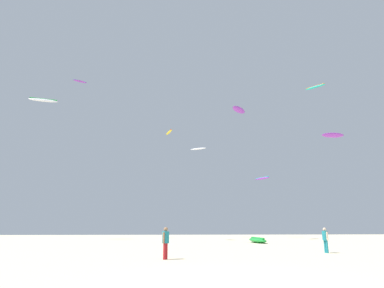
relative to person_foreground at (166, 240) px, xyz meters
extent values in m
plane|color=beige|center=(2.13, -6.71, -0.93)|extent=(120.00, 120.00, 0.00)
cylinder|color=#B21E23|center=(0.04, 0.08, -0.54)|extent=(0.15, 0.15, 0.78)
cylinder|color=#B21E23|center=(-0.04, -0.08, -0.54)|extent=(0.15, 0.15, 0.78)
cylinder|color=teal|center=(0.00, 0.00, 0.15)|extent=(0.36, 0.36, 0.59)
cylinder|color=#936B4C|center=(0.10, 0.19, 0.13)|extent=(0.10, 0.10, 0.54)
cylinder|color=#936B4C|center=(-0.10, -0.19, 0.13)|extent=(0.10, 0.10, 0.54)
sphere|color=#936B4C|center=(0.00, 0.00, 0.56)|extent=(0.21, 0.21, 0.21)
cylinder|color=teal|center=(10.14, 3.38, -0.54)|extent=(0.14, 0.14, 0.77)
cylinder|color=teal|center=(10.10, 3.55, -0.54)|extent=(0.14, 0.14, 0.77)
cylinder|color=teal|center=(10.12, 3.47, 0.13)|extent=(0.35, 0.35, 0.58)
cylinder|color=beige|center=(10.16, 3.27, 0.11)|extent=(0.10, 0.10, 0.53)
cylinder|color=beige|center=(10.08, 3.67, 0.11)|extent=(0.10, 0.10, 0.53)
sphere|color=beige|center=(10.12, 3.47, 0.53)|extent=(0.21, 0.21, 0.21)
ellipsoid|color=green|center=(9.42, 17.20, -0.68)|extent=(1.42, 4.63, 0.55)
cylinder|color=green|center=(9.42, 17.20, -0.47)|extent=(0.30, 4.24, 0.20)
ellipsoid|color=purple|center=(15.38, 10.89, 9.01)|extent=(2.16, 0.69, 0.50)
ellipsoid|color=white|center=(4.83, 34.36, 13.14)|extent=(2.83, 2.05, 0.49)
ellipsoid|color=white|center=(-17.46, 26.04, 17.68)|extent=(3.96, 1.99, 0.79)
cylinder|color=green|center=(-17.46, 26.04, 17.85)|extent=(3.44, 0.99, 0.17)
ellipsoid|color=purple|center=(15.32, 34.39, 8.34)|extent=(2.28, 3.12, 0.42)
cylinder|color=#19B29E|center=(15.32, 34.39, 8.48)|extent=(1.50, 2.54, 0.14)
ellipsoid|color=purple|center=(9.71, 24.89, 16.57)|extent=(2.75, 2.88, 0.74)
ellipsoid|color=yellow|center=(0.02, 23.14, 12.57)|extent=(1.18, 2.31, 0.52)
cylinder|color=red|center=(0.02, 23.14, 12.67)|extent=(0.61, 2.00, 0.10)
ellipsoid|color=purple|center=(-13.79, 29.54, 22.32)|extent=(2.14, 1.57, 0.26)
cylinder|color=#19B29E|center=(-13.79, 29.54, 22.41)|extent=(1.74, 1.04, 0.09)
ellipsoid|color=#19B29E|center=(18.67, 19.98, 18.10)|extent=(2.33, 2.42, 0.50)
cylinder|color=orange|center=(18.67, 19.98, 18.21)|extent=(1.71, 1.82, 0.11)
camera|label=1|loc=(0.12, -17.38, 0.67)|focal=30.40mm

